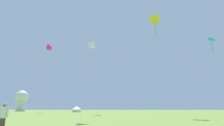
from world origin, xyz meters
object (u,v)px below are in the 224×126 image
object	(u,v)px
kite_yellow_diamond	(155,21)
festival_tent_left	(77,109)
kite_magenta_delta	(50,48)
kite_cyan_parafoil	(211,39)
observatory_dome	(22,100)
kite_white_delta	(93,46)
person_spectator	(3,119)

from	to	relation	value
kite_yellow_diamond	festival_tent_left	bearing A→B (deg)	122.39
kite_magenta_delta	festival_tent_left	distance (m)	26.47
kite_yellow_diamond	festival_tent_left	size ratio (longest dim) A/B	5.61
kite_cyan_parafoil	festival_tent_left	distance (m)	53.71
festival_tent_left	observatory_dome	distance (m)	41.39
kite_white_delta	festival_tent_left	size ratio (longest dim) A/B	5.51
kite_cyan_parafoil	festival_tent_left	xyz separation A→B (m)	(-40.85, 30.51, -16.89)
kite_white_delta	person_spectator	distance (m)	41.63
kite_magenta_delta	person_spectator	size ratio (longest dim) A/B	13.98
observatory_dome	kite_white_delta	bearing A→B (deg)	-45.84
kite_white_delta	person_spectator	world-z (taller)	kite_white_delta
kite_yellow_diamond	person_spectator	distance (m)	32.73
kite_yellow_diamond	person_spectator	xyz separation A→B (m)	(-13.77, -23.62, -17.99)
kite_yellow_diamond	observatory_dome	size ratio (longest dim) A/B	1.89
kite_yellow_diamond	person_spectator	world-z (taller)	kite_yellow_diamond
kite_white_delta	kite_cyan_parafoil	world-z (taller)	kite_white_delta
person_spectator	observatory_dome	bearing A→B (deg)	118.98
kite_magenta_delta	kite_yellow_diamond	bearing A→B (deg)	-38.89
kite_magenta_delta	observatory_dome	xyz separation A→B (m)	(-28.09, 34.80, -16.75)
kite_yellow_diamond	kite_magenta_delta	world-z (taller)	kite_magenta_delta
person_spectator	observatory_dome	world-z (taller)	observatory_dome
kite_yellow_diamond	kite_cyan_parafoil	distance (m)	18.16
kite_white_delta	observatory_dome	xyz separation A→B (m)	(-45.69, 47.06, -12.52)
kite_cyan_parafoil	observatory_dome	world-z (taller)	kite_cyan_parafoil
kite_yellow_diamond	festival_tent_left	distance (m)	50.53
kite_yellow_diamond	kite_magenta_delta	bearing A→B (deg)	141.11
observatory_dome	kite_cyan_parafoil	bearing A→B (deg)	-34.11
kite_cyan_parafoil	festival_tent_left	size ratio (longest dim) A/B	5.17
kite_white_delta	kite_yellow_diamond	bearing A→B (deg)	-43.10
observatory_dome	kite_magenta_delta	bearing A→B (deg)	-51.08
kite_cyan_parafoil	kite_yellow_diamond	bearing A→B (deg)	-148.40
kite_yellow_diamond	kite_cyan_parafoil	bearing A→B (deg)	31.60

